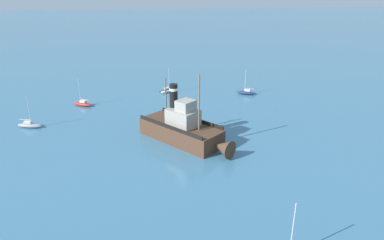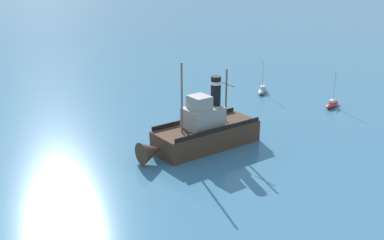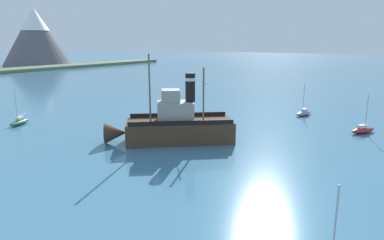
# 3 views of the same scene
# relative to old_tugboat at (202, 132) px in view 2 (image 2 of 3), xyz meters

# --- Properties ---
(ground_plane) EXTENTS (600.00, 600.00, 0.00)m
(ground_plane) POSITION_rel_old_tugboat_xyz_m (-0.18, 0.17, -1.83)
(ground_plane) COLOR teal
(old_tugboat) EXTENTS (11.70, 13.30, 9.90)m
(old_tugboat) POSITION_rel_old_tugboat_xyz_m (0.00, 0.00, 0.00)
(old_tugboat) COLOR #4C3323
(old_tugboat) RESTS_ON ground
(sailboat_grey) EXTENTS (3.96, 2.12, 4.90)m
(sailboat_grey) POSITION_rel_old_tugboat_xyz_m (22.24, -8.62, -1.40)
(sailboat_grey) COLOR gray
(sailboat_grey) RESTS_ON ground
(sailboat_red) EXTENTS (3.80, 2.96, 4.90)m
(sailboat_red) POSITION_rel_old_tugboat_xyz_m (15.73, -17.69, -1.40)
(sailboat_red) COLOR #B22823
(sailboat_red) RESTS_ON ground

